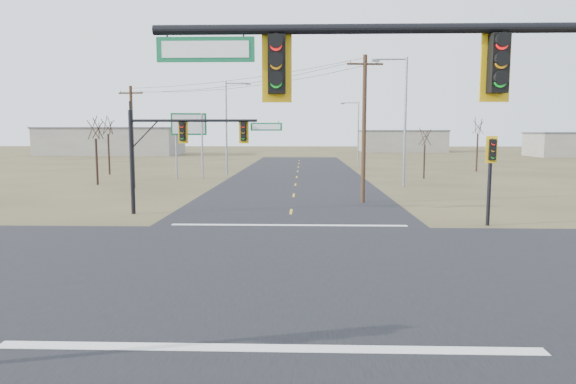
# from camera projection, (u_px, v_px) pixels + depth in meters

# --- Properties ---
(ground) EXTENTS (320.00, 320.00, 0.00)m
(ground) POSITION_uv_depth(u_px,v_px,m) (283.00, 263.00, 18.66)
(ground) COLOR brown
(ground) RESTS_ON ground
(road_ew) EXTENTS (160.00, 14.00, 0.02)m
(road_ew) POSITION_uv_depth(u_px,v_px,m) (283.00, 263.00, 18.66)
(road_ew) COLOR black
(road_ew) RESTS_ON ground
(road_ns) EXTENTS (14.00, 160.00, 0.02)m
(road_ns) POSITION_uv_depth(u_px,v_px,m) (283.00, 263.00, 18.66)
(road_ns) COLOR black
(road_ns) RESTS_ON ground
(stop_bar_near) EXTENTS (12.00, 0.40, 0.01)m
(stop_bar_near) POSITION_uv_depth(u_px,v_px,m) (269.00, 348.00, 11.21)
(stop_bar_near) COLOR silver
(stop_bar_near) RESTS_ON road_ns
(stop_bar_far) EXTENTS (12.00, 0.40, 0.01)m
(stop_bar_far) POSITION_uv_depth(u_px,v_px,m) (289.00, 225.00, 26.10)
(stop_bar_far) COLOR silver
(stop_bar_far) RESTS_ON road_ns
(mast_arm_near) EXTENTS (10.39, 0.45, 7.18)m
(mast_arm_near) POSITION_uv_depth(u_px,v_px,m) (513.00, 104.00, 9.31)
(mast_arm_near) COLOR black
(mast_arm_near) RESTS_ON ground
(mast_arm_far) EXTENTS (8.82, 0.40, 5.99)m
(mast_arm_far) POSITION_uv_depth(u_px,v_px,m) (188.00, 139.00, 29.34)
(mast_arm_far) COLOR black
(mast_arm_far) RESTS_ON ground
(pedestal_signal_ne) EXTENTS (0.61, 0.53, 4.57)m
(pedestal_signal_ne) POSITION_uv_depth(u_px,v_px,m) (491.00, 161.00, 25.69)
(pedestal_signal_ne) COLOR black
(pedestal_signal_ne) RESTS_ON ground
(utility_pole_near) EXTENTS (2.39, 0.39, 9.79)m
(utility_pole_near) POSITION_uv_depth(u_px,v_px,m) (364.00, 127.00, 34.09)
(utility_pole_near) COLOR #41291C
(utility_pole_near) RESTS_ON ground
(utility_pole_far) EXTENTS (2.10, 0.33, 8.60)m
(utility_pole_far) POSITION_uv_depth(u_px,v_px,m) (132.00, 135.00, 43.33)
(utility_pole_far) COLOR #41291C
(utility_pole_far) RESTS_ON ground
(highway_sign) EXTENTS (3.51, 0.77, 6.67)m
(highway_sign) POSITION_uv_depth(u_px,v_px,m) (189.00, 133.00, 52.00)
(highway_sign) COLOR gray
(highway_sign) RESTS_ON ground
(streetlight_a) EXTENTS (3.12, 0.48, 11.15)m
(streetlight_a) POSITION_uv_depth(u_px,v_px,m) (403.00, 115.00, 44.36)
(streetlight_a) COLOR gray
(streetlight_a) RESTS_ON ground
(streetlight_b) EXTENTS (2.46, 0.34, 8.81)m
(streetlight_b) POSITION_uv_depth(u_px,v_px,m) (357.00, 131.00, 67.86)
(streetlight_b) COLOR gray
(streetlight_b) RESTS_ON ground
(streetlight_c) EXTENTS (2.86, 0.28, 10.28)m
(streetlight_c) POSITION_uv_depth(u_px,v_px,m) (228.00, 123.00, 56.52)
(streetlight_c) COLOR gray
(streetlight_c) RESTS_ON ground
(bare_tree_a) EXTENTS (3.38, 3.38, 6.55)m
(bare_tree_a) POSITION_uv_depth(u_px,v_px,m) (95.00, 127.00, 45.96)
(bare_tree_a) COLOR black
(bare_tree_a) RESTS_ON ground
(bare_tree_b) EXTENTS (2.74, 2.74, 6.96)m
(bare_tree_b) POSITION_uv_depth(u_px,v_px,m) (108.00, 125.00, 57.25)
(bare_tree_b) COLOR black
(bare_tree_b) RESTS_ON ground
(bare_tree_c) EXTENTS (3.06, 3.06, 5.50)m
(bare_tree_c) POSITION_uv_depth(u_px,v_px,m) (425.00, 137.00, 52.29)
(bare_tree_c) COLOR black
(bare_tree_c) RESTS_ON ground
(bare_tree_d) EXTENTS (3.11, 3.11, 6.89)m
(bare_tree_d) POSITION_uv_depth(u_px,v_px,m) (478.00, 126.00, 61.87)
(bare_tree_d) COLOR black
(bare_tree_d) RESTS_ON ground
(warehouse_left) EXTENTS (28.00, 14.00, 5.50)m
(warehouse_left) POSITION_uv_depth(u_px,v_px,m) (112.00, 142.00, 108.93)
(warehouse_left) COLOR gray
(warehouse_left) RESTS_ON ground
(warehouse_mid) EXTENTS (20.00, 12.00, 5.00)m
(warehouse_mid) POSITION_uv_depth(u_px,v_px,m) (402.00, 142.00, 126.81)
(warehouse_mid) COLOR gray
(warehouse_mid) RESTS_ON ground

